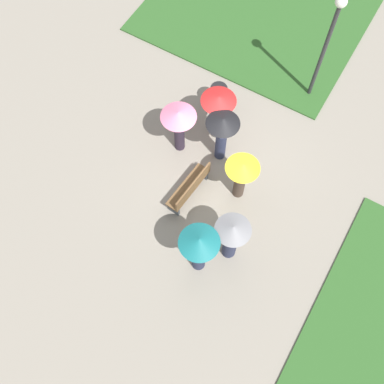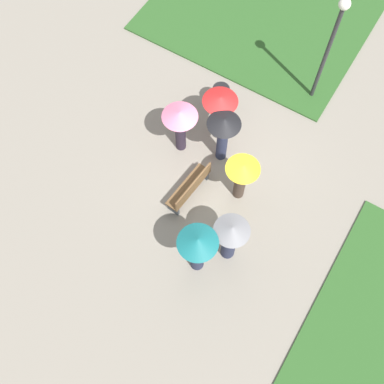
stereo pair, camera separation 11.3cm
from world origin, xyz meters
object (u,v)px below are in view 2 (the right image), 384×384
(crowd_person_grey, at_px, (230,237))
(crowd_person_black, at_px, (223,131))
(crowd_person_red, at_px, (220,109))
(trash_bin, at_px, (220,98))
(crowd_person_yellow, at_px, (242,175))
(lamp_post, at_px, (332,39))
(park_bench, at_px, (190,188))
(crowd_person_teal, at_px, (198,248))
(crowd_person_pink, at_px, (180,122))

(crowd_person_grey, bearing_deg, crowd_person_black, 137.93)
(crowd_person_red, bearing_deg, trash_bin, -94.40)
(crowd_person_yellow, height_order, crowd_person_black, crowd_person_black)
(lamp_post, xyz_separation_m, crowd_person_grey, (6.03, 0.33, -1.38))
(crowd_person_yellow, distance_m, crowd_person_red, 2.13)
(lamp_post, bearing_deg, park_bench, -16.18)
(park_bench, xyz_separation_m, crowd_person_red, (-2.22, -0.38, 0.86))
(park_bench, xyz_separation_m, crowd_person_teal, (1.68, 1.26, 0.91))
(park_bench, bearing_deg, crowd_person_pink, -133.34)
(crowd_person_black, bearing_deg, crowd_person_grey, -25.29)
(park_bench, relative_size, crowd_person_grey, 0.87)
(crowd_person_yellow, bearing_deg, crowd_person_red, 125.46)
(park_bench, distance_m, crowd_person_red, 2.42)
(lamp_post, relative_size, crowd_person_teal, 1.99)
(trash_bin, xyz_separation_m, crowd_person_grey, (4.09, 2.63, 0.73))
(park_bench, bearing_deg, trash_bin, -159.94)
(park_bench, height_order, crowd_person_grey, crowd_person_grey)
(crowd_person_pink, height_order, crowd_person_teal, crowd_person_teal)
(crowd_person_grey, relative_size, crowd_person_yellow, 1.10)
(crowd_person_teal, bearing_deg, crowd_person_grey, 132.22)
(trash_bin, bearing_deg, park_bench, 14.87)
(crowd_person_pink, xyz_separation_m, crowd_person_teal, (2.93, 2.37, 0.06))
(trash_bin, xyz_separation_m, crowd_person_yellow, (2.36, 2.00, 0.71))
(lamp_post, relative_size, crowd_person_red, 2.10)
(lamp_post, bearing_deg, crowd_person_grey, 3.12)
(lamp_post, bearing_deg, trash_bin, -49.90)
(crowd_person_teal, height_order, crowd_person_black, crowd_person_teal)
(lamp_post, xyz_separation_m, trash_bin, (1.94, -2.30, -2.10))
(crowd_person_teal, bearing_deg, crowd_person_red, -168.34)
(lamp_post, xyz_separation_m, crowd_person_red, (2.85, -1.85, -1.25))
(crowd_person_yellow, xyz_separation_m, crowd_person_black, (-0.84, -1.07, 0.18))
(park_bench, relative_size, trash_bin, 1.73)
(trash_bin, bearing_deg, crowd_person_teal, 23.48)
(lamp_post, height_order, trash_bin, lamp_post)
(crowd_person_pink, relative_size, crowd_person_yellow, 1.05)
(lamp_post, xyz_separation_m, crowd_person_yellow, (4.30, -0.30, -1.39))
(lamp_post, distance_m, crowd_person_pink, 4.78)
(park_bench, relative_size, crowd_person_black, 0.84)
(crowd_person_red, bearing_deg, crowd_person_teal, 82.07)
(lamp_post, height_order, crowd_person_grey, lamp_post)
(lamp_post, relative_size, crowd_person_pink, 2.20)
(park_bench, relative_size, crowd_person_red, 0.87)
(crowd_person_grey, distance_m, crowd_person_black, 3.08)
(crowd_person_black, bearing_deg, lamp_post, 99.46)
(trash_bin, distance_m, crowd_person_black, 2.00)
(trash_bin, height_order, crowd_person_grey, crowd_person_grey)
(trash_bin, height_order, crowd_person_black, crowd_person_black)
(crowd_person_pink, bearing_deg, crowd_person_grey, 127.15)
(crowd_person_yellow, distance_m, crowd_person_black, 1.38)
(crowd_person_yellow, bearing_deg, park_bench, -158.13)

